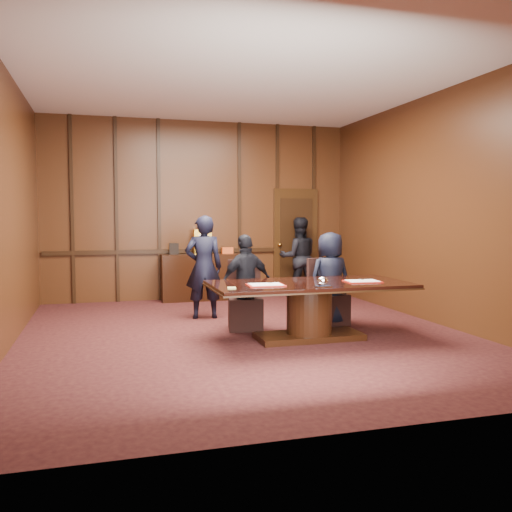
{
  "coord_description": "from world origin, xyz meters",
  "views": [
    {
      "loc": [
        -1.89,
        -7.13,
        1.63
      ],
      "look_at": [
        0.29,
        0.48,
        1.05
      ],
      "focal_mm": 38.0,
      "sensor_mm": 36.0,
      "label": 1
    }
  ],
  "objects_px": {
    "sideboard": "(203,275)",
    "signatory_right": "(330,279)",
    "witness_left": "(204,267)",
    "witness_right": "(298,257)",
    "conference_table": "(309,301)",
    "signatory_left": "(246,282)"
  },
  "relations": [
    {
      "from": "witness_left",
      "to": "witness_right",
      "type": "height_order",
      "value": "witness_left"
    },
    {
      "from": "conference_table",
      "to": "witness_right",
      "type": "distance_m",
      "value": 3.8
    },
    {
      "from": "signatory_left",
      "to": "witness_right",
      "type": "xyz_separation_m",
      "value": [
        1.84,
        2.8,
        0.12
      ]
    },
    {
      "from": "witness_left",
      "to": "sideboard",
      "type": "bearing_deg",
      "value": -94.19
    },
    {
      "from": "sideboard",
      "to": "conference_table",
      "type": "xyz_separation_m",
      "value": [
        0.74,
        -3.76,
        0.02
      ]
    },
    {
      "from": "signatory_right",
      "to": "witness_right",
      "type": "xyz_separation_m",
      "value": [
        0.54,
        2.8,
        0.11
      ]
    },
    {
      "from": "signatory_left",
      "to": "witness_right",
      "type": "height_order",
      "value": "witness_right"
    },
    {
      "from": "sideboard",
      "to": "witness_right",
      "type": "height_order",
      "value": "witness_right"
    },
    {
      "from": "witness_left",
      "to": "witness_right",
      "type": "bearing_deg",
      "value": -136.94
    },
    {
      "from": "sideboard",
      "to": "conference_table",
      "type": "height_order",
      "value": "sideboard"
    },
    {
      "from": "signatory_left",
      "to": "signatory_right",
      "type": "xyz_separation_m",
      "value": [
        1.3,
        0.0,
        0.01
      ]
    },
    {
      "from": "signatory_left",
      "to": "conference_table",
      "type": "bearing_deg",
      "value": 114.05
    },
    {
      "from": "conference_table",
      "to": "signatory_left",
      "type": "bearing_deg",
      "value": 129.09
    },
    {
      "from": "signatory_left",
      "to": "witness_left",
      "type": "relative_size",
      "value": 0.84
    },
    {
      "from": "signatory_right",
      "to": "witness_left",
      "type": "xyz_separation_m",
      "value": [
        -1.72,
        1.07,
        0.12
      ]
    },
    {
      "from": "signatory_right",
      "to": "witness_left",
      "type": "height_order",
      "value": "witness_left"
    },
    {
      "from": "sideboard",
      "to": "signatory_right",
      "type": "bearing_deg",
      "value": -64.83
    },
    {
      "from": "conference_table",
      "to": "signatory_right",
      "type": "bearing_deg",
      "value": 50.91
    },
    {
      "from": "sideboard",
      "to": "conference_table",
      "type": "distance_m",
      "value": 3.83
    },
    {
      "from": "conference_table",
      "to": "signatory_right",
      "type": "height_order",
      "value": "signatory_right"
    },
    {
      "from": "conference_table",
      "to": "signatory_left",
      "type": "distance_m",
      "value": 1.05
    },
    {
      "from": "signatory_right",
      "to": "witness_right",
      "type": "height_order",
      "value": "witness_right"
    }
  ]
}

